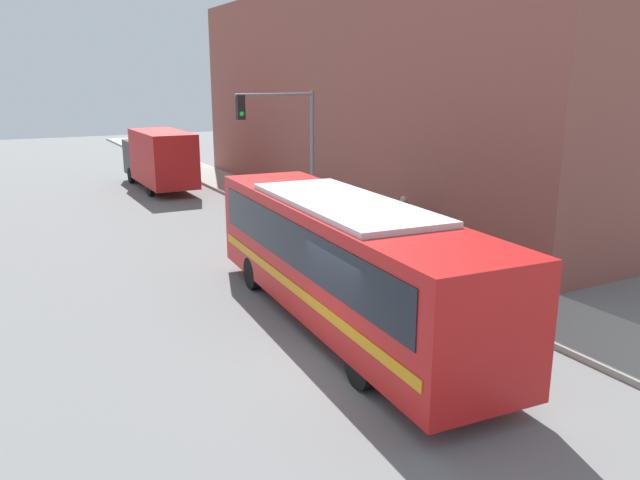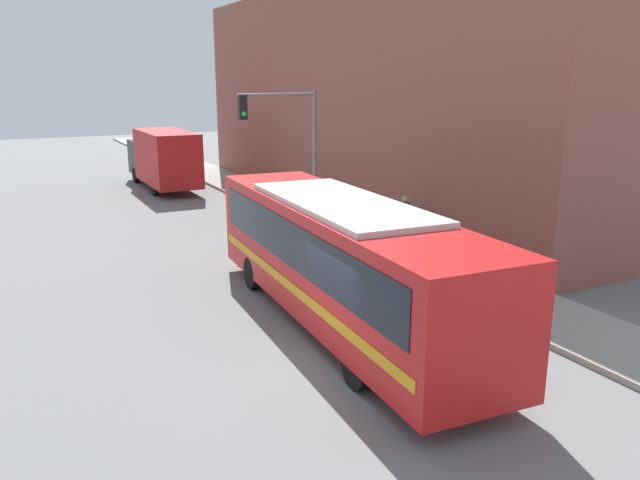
{
  "view_description": "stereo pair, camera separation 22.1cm",
  "coord_description": "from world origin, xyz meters",
  "px_view_note": "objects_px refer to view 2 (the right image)",
  "views": [
    {
      "loc": [
        -6.27,
        -10.54,
        5.91
      ],
      "look_at": [
        2.03,
        4.98,
        1.36
      ],
      "focal_mm": 35.0,
      "sensor_mm": 36.0,
      "label": 1
    },
    {
      "loc": [
        -6.07,
        -10.65,
        5.91
      ],
      "look_at": [
        2.03,
        4.98,
        1.36
      ],
      "focal_mm": 35.0,
      "sensor_mm": 36.0,
      "label": 2
    }
  ],
  "objects_px": {
    "parking_meter": "(370,226)",
    "fire_hydrant": "(435,266)",
    "traffic_light_pole": "(289,135)",
    "pedestrian_near_corner": "(314,194)",
    "delivery_truck": "(163,157)",
    "city_bus": "(340,254)",
    "pedestrian_mid_block": "(404,221)"
  },
  "relations": [
    {
      "from": "traffic_light_pole",
      "to": "pedestrian_near_corner",
      "type": "height_order",
      "value": "traffic_light_pole"
    },
    {
      "from": "fire_hydrant",
      "to": "traffic_light_pole",
      "type": "distance_m",
      "value": 8.87
    },
    {
      "from": "pedestrian_near_corner",
      "to": "pedestrian_mid_block",
      "type": "distance_m",
      "value": 6.81
    },
    {
      "from": "city_bus",
      "to": "traffic_light_pole",
      "type": "height_order",
      "value": "traffic_light_pole"
    },
    {
      "from": "traffic_light_pole",
      "to": "pedestrian_mid_block",
      "type": "relative_size",
      "value": 2.95
    },
    {
      "from": "pedestrian_near_corner",
      "to": "fire_hydrant",
      "type": "bearing_deg",
      "value": -96.51
    },
    {
      "from": "fire_hydrant",
      "to": "pedestrian_mid_block",
      "type": "bearing_deg",
      "value": 69.62
    },
    {
      "from": "parking_meter",
      "to": "pedestrian_mid_block",
      "type": "xyz_separation_m",
      "value": [
        1.3,
        -0.18,
        0.1
      ]
    },
    {
      "from": "traffic_light_pole",
      "to": "pedestrian_near_corner",
      "type": "bearing_deg",
      "value": 44.57
    },
    {
      "from": "pedestrian_near_corner",
      "to": "city_bus",
      "type": "bearing_deg",
      "value": -113.99
    },
    {
      "from": "parking_meter",
      "to": "city_bus",
      "type": "bearing_deg",
      "value": -128.27
    },
    {
      "from": "delivery_truck",
      "to": "fire_hydrant",
      "type": "height_order",
      "value": "delivery_truck"
    },
    {
      "from": "traffic_light_pole",
      "to": "pedestrian_near_corner",
      "type": "xyz_separation_m",
      "value": [
        2.14,
        2.11,
        -2.86
      ]
    },
    {
      "from": "delivery_truck",
      "to": "pedestrian_near_corner",
      "type": "height_order",
      "value": "delivery_truck"
    },
    {
      "from": "traffic_light_pole",
      "to": "city_bus",
      "type": "bearing_deg",
      "value": -107.79
    },
    {
      "from": "pedestrian_near_corner",
      "to": "pedestrian_mid_block",
      "type": "xyz_separation_m",
      "value": [
        0.12,
        -6.81,
        0.12
      ]
    },
    {
      "from": "traffic_light_pole",
      "to": "pedestrian_mid_block",
      "type": "distance_m",
      "value": 5.89
    },
    {
      "from": "delivery_truck",
      "to": "parking_meter",
      "type": "relative_size",
      "value": 6.68
    },
    {
      "from": "fire_hydrant",
      "to": "pedestrian_mid_block",
      "type": "relative_size",
      "value": 0.42
    },
    {
      "from": "city_bus",
      "to": "parking_meter",
      "type": "distance_m",
      "value": 6.62
    },
    {
      "from": "pedestrian_near_corner",
      "to": "delivery_truck",
      "type": "bearing_deg",
      "value": 112.99
    },
    {
      "from": "city_bus",
      "to": "delivery_truck",
      "type": "height_order",
      "value": "delivery_truck"
    },
    {
      "from": "parking_meter",
      "to": "fire_hydrant",
      "type": "bearing_deg",
      "value": -90.0
    },
    {
      "from": "city_bus",
      "to": "traffic_light_pole",
      "type": "bearing_deg",
      "value": 75.77
    },
    {
      "from": "traffic_light_pole",
      "to": "parking_meter",
      "type": "bearing_deg",
      "value": -77.92
    },
    {
      "from": "traffic_light_pole",
      "to": "parking_meter",
      "type": "relative_size",
      "value": 4.38
    },
    {
      "from": "delivery_truck",
      "to": "parking_meter",
      "type": "bearing_deg",
      "value": -79.56
    },
    {
      "from": "fire_hydrant",
      "to": "pedestrian_near_corner",
      "type": "xyz_separation_m",
      "value": [
        1.17,
        10.29,
        0.43
      ]
    },
    {
      "from": "pedestrian_mid_block",
      "to": "city_bus",
      "type": "bearing_deg",
      "value": -137.16
    },
    {
      "from": "delivery_truck",
      "to": "fire_hydrant",
      "type": "bearing_deg",
      "value": -81.42
    },
    {
      "from": "city_bus",
      "to": "pedestrian_mid_block",
      "type": "xyz_separation_m",
      "value": [
        5.36,
        4.97,
        -0.73
      ]
    },
    {
      "from": "fire_hydrant",
      "to": "delivery_truck",
      "type": "bearing_deg",
      "value": 98.58
    }
  ]
}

